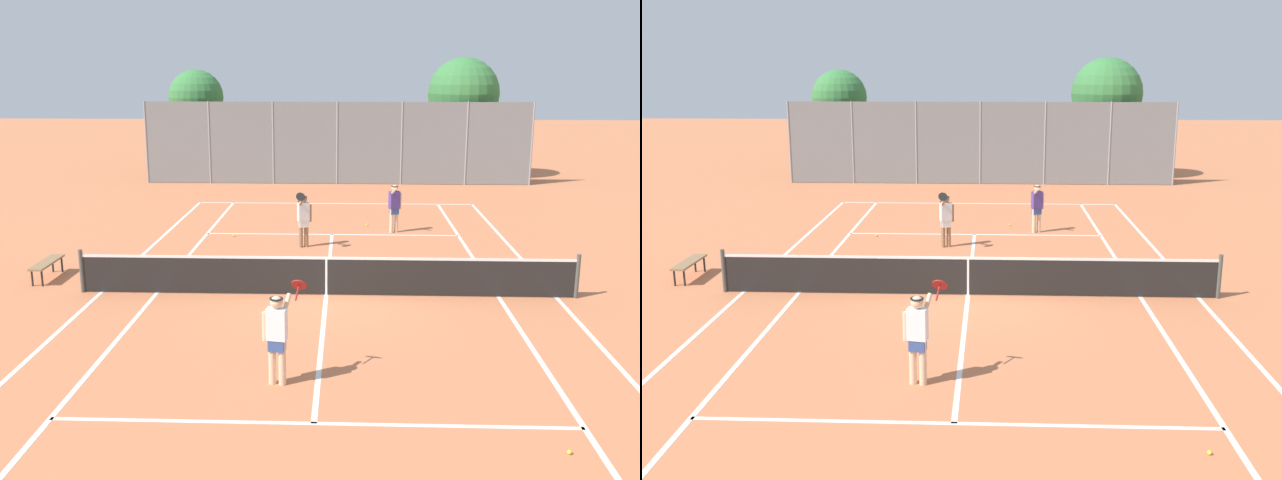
# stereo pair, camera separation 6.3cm
# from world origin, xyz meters

# --- Properties ---
(ground_plane) EXTENTS (120.00, 120.00, 0.00)m
(ground_plane) POSITION_xyz_m (0.00, 0.00, 0.00)
(ground_plane) COLOR #C67047
(court_line_markings) EXTENTS (11.10, 23.90, 0.01)m
(court_line_markings) POSITION_xyz_m (0.00, 0.00, 0.00)
(court_line_markings) COLOR silver
(court_line_markings) RESTS_ON ground
(tennis_net) EXTENTS (12.00, 0.10, 1.07)m
(tennis_net) POSITION_xyz_m (0.00, 0.00, 0.51)
(tennis_net) COLOR #474C47
(tennis_net) RESTS_ON ground
(player_near_side) EXTENTS (0.77, 0.71, 1.77)m
(player_near_side) POSITION_xyz_m (-0.69, -5.00, 0.93)
(player_near_side) COLOR beige
(player_near_side) RESTS_ON ground
(player_far_left) EXTENTS (0.45, 0.88, 1.77)m
(player_far_left) POSITION_xyz_m (-0.83, 4.70, 0.93)
(player_far_left) COLOR #936B4C
(player_far_left) RESTS_ON ground
(player_far_right) EXTENTS (0.44, 0.57, 1.60)m
(player_far_right) POSITION_xyz_m (2.05, 6.80, 0.91)
(player_far_right) COLOR beige
(player_far_right) RESTS_ON ground
(loose_tennis_ball_0) EXTENTS (0.07, 0.07, 0.07)m
(loose_tennis_ball_0) POSITION_xyz_m (-3.19, 5.98, 0.03)
(loose_tennis_ball_0) COLOR #D1DB33
(loose_tennis_ball_0) RESTS_ON ground
(loose_tennis_ball_1) EXTENTS (0.07, 0.07, 0.07)m
(loose_tennis_ball_1) POSITION_xyz_m (3.67, -7.16, 0.03)
(loose_tennis_ball_1) COLOR #D1DB33
(loose_tennis_ball_1) RESTS_ON ground
(loose_tennis_ball_2) EXTENTS (0.07, 0.07, 0.07)m
(loose_tennis_ball_2) POSITION_xyz_m (2.33, 3.06, 0.03)
(loose_tennis_ball_2) COLOR #D1DB33
(loose_tennis_ball_2) RESTS_ON ground
(loose_tennis_ball_4) EXTENTS (0.07, 0.07, 0.07)m
(loose_tennis_ball_4) POSITION_xyz_m (1.19, 7.82, 0.03)
(loose_tennis_ball_4) COLOR #D1DB33
(loose_tennis_ball_4) RESTS_ON ground
(courtside_bench) EXTENTS (0.36, 1.50, 0.47)m
(courtside_bench) POSITION_xyz_m (-7.27, 1.07, 0.41)
(courtside_bench) COLOR olive
(courtside_bench) RESTS_ON ground
(back_fence) EXTENTS (18.03, 0.08, 3.83)m
(back_fence) POSITION_xyz_m (0.00, 16.87, 1.92)
(back_fence) COLOR gray
(back_fence) RESTS_ON ground
(tree_behind_left) EXTENTS (2.78, 2.78, 5.26)m
(tree_behind_left) POSITION_xyz_m (-7.18, 20.25, 3.79)
(tree_behind_left) COLOR brown
(tree_behind_left) RESTS_ON ground
(tree_behind_right) EXTENTS (3.44, 3.44, 5.84)m
(tree_behind_right) POSITION_xyz_m (6.18, 18.93, 4.00)
(tree_behind_right) COLOR brown
(tree_behind_right) RESTS_ON ground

